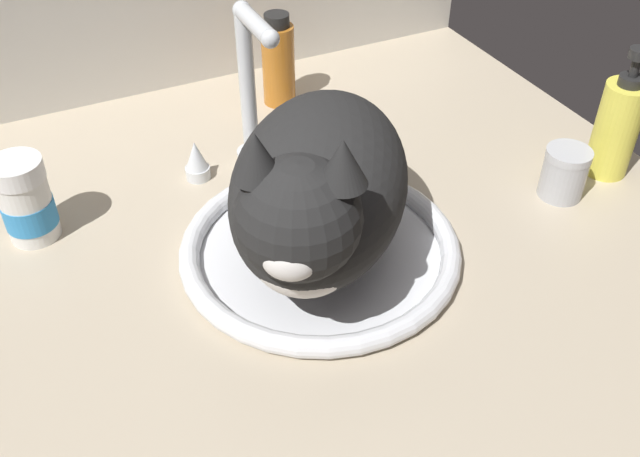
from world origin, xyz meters
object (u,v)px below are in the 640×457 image
(pill_bottle, at_px, (26,202))
(metal_jar, at_px, (564,173))
(sink_basin, at_px, (320,249))
(faucet, at_px, (251,107))
(cat, at_px, (316,192))
(amber_bottle, at_px, (278,62))
(soap_pump_bottle, at_px, (617,127))

(pill_bottle, relative_size, metal_jar, 1.58)
(sink_basin, xyz_separation_m, faucet, (0.00, 0.20, 0.08))
(faucet, height_order, cat, cat)
(cat, xyz_separation_m, amber_bottle, (0.11, 0.36, -0.04))
(faucet, bearing_deg, metal_jar, -34.86)
(sink_basin, bearing_deg, pill_bottle, 147.86)
(pill_bottle, distance_m, metal_jar, 0.64)
(sink_basin, bearing_deg, metal_jar, -4.69)
(faucet, bearing_deg, soap_pump_bottle, -27.04)
(soap_pump_bottle, height_order, amber_bottle, soap_pump_bottle)
(faucet, relative_size, cat, 0.62)
(faucet, distance_m, soap_pump_bottle, 0.46)
(cat, relative_size, amber_bottle, 2.63)
(sink_basin, bearing_deg, amber_bottle, 74.02)
(sink_basin, distance_m, pill_bottle, 0.34)
(pill_bottle, height_order, metal_jar, pill_bottle)
(faucet, distance_m, pill_bottle, 0.29)
(cat, height_order, metal_jar, cat)
(cat, bearing_deg, soap_pump_bottle, 1.15)
(amber_bottle, height_order, metal_jar, amber_bottle)
(faucet, xyz_separation_m, cat, (-0.01, -0.22, 0.02))
(cat, relative_size, soap_pump_bottle, 2.09)
(cat, distance_m, pill_bottle, 0.34)
(faucet, height_order, metal_jar, faucet)
(cat, bearing_deg, pill_bottle, 143.72)
(sink_basin, relative_size, pill_bottle, 3.05)
(cat, height_order, amber_bottle, cat)
(soap_pump_bottle, height_order, pill_bottle, soap_pump_bottle)
(sink_basin, height_order, faucet, faucet)
(cat, bearing_deg, metal_jar, -1.13)
(sink_basin, xyz_separation_m, metal_jar, (0.32, -0.03, 0.02))
(metal_jar, bearing_deg, amber_bottle, 121.23)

